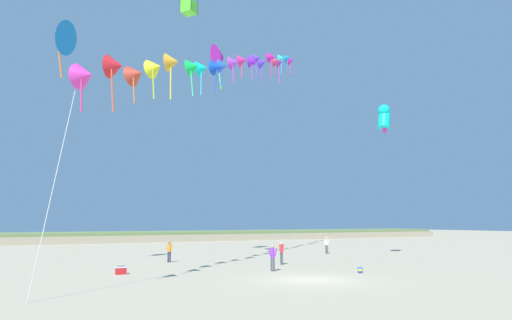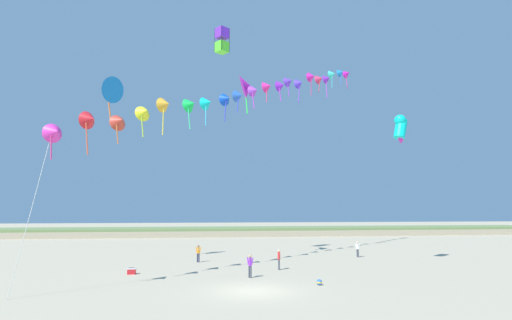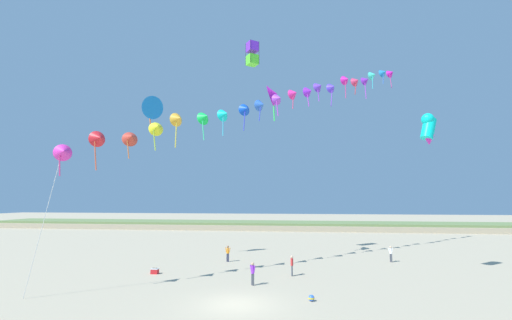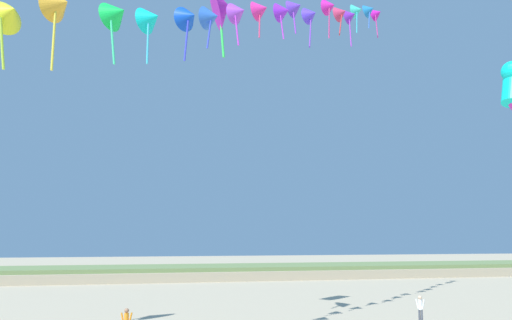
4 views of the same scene
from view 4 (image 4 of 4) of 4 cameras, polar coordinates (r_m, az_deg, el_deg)
dune_ridge at (r=62.13m, az=-10.30°, el=-11.60°), size 120.00×11.23×1.39m
person_mid_center at (r=31.35m, az=16.91°, el=-14.65°), size 0.39×0.46×1.51m
kite_banner_string at (r=28.62m, az=-0.56°, el=15.26°), size 29.57×28.02×23.42m
large_kite_outer_drift at (r=29.52m, az=-3.58°, el=15.74°), size 1.62×2.43×3.99m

